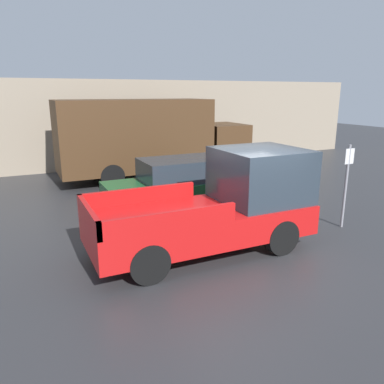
{
  "coord_description": "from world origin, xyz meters",
  "views": [
    {
      "loc": [
        -4.52,
        -6.63,
        3.53
      ],
      "look_at": [
        -0.69,
        1.46,
        1.13
      ],
      "focal_mm": 35.0,
      "sensor_mm": 36.0,
      "label": 1
    }
  ],
  "objects_px": {
    "car": "(179,183)",
    "delivery_truck": "(149,137)",
    "parking_sign": "(346,181)",
    "newspaper_box": "(150,156)",
    "pickup_truck": "(222,205)"
  },
  "relations": [
    {
      "from": "car",
      "to": "parking_sign",
      "type": "xyz_separation_m",
      "value": [
        3.24,
        -3.56,
        0.48
      ]
    },
    {
      "from": "car",
      "to": "newspaper_box",
      "type": "height_order",
      "value": "car"
    },
    {
      "from": "pickup_truck",
      "to": "newspaper_box",
      "type": "distance_m",
      "value": 10.49
    },
    {
      "from": "pickup_truck",
      "to": "parking_sign",
      "type": "height_order",
      "value": "pickup_truck"
    },
    {
      "from": "car",
      "to": "parking_sign",
      "type": "relative_size",
      "value": 2.01
    },
    {
      "from": "car",
      "to": "parking_sign",
      "type": "bearing_deg",
      "value": -47.67
    },
    {
      "from": "parking_sign",
      "to": "newspaper_box",
      "type": "xyz_separation_m",
      "value": [
        -1.79,
        10.53,
        -0.77
      ]
    },
    {
      "from": "car",
      "to": "delivery_truck",
      "type": "bearing_deg",
      "value": 83.05
    },
    {
      "from": "delivery_truck",
      "to": "newspaper_box",
      "type": "distance_m",
      "value": 3.05
    },
    {
      "from": "pickup_truck",
      "to": "newspaper_box",
      "type": "xyz_separation_m",
      "value": [
        1.82,
        10.31,
        -0.55
      ]
    },
    {
      "from": "car",
      "to": "newspaper_box",
      "type": "xyz_separation_m",
      "value": [
        1.45,
        6.97,
        -0.29
      ]
    },
    {
      "from": "delivery_truck",
      "to": "newspaper_box",
      "type": "bearing_deg",
      "value": 70.69
    },
    {
      "from": "pickup_truck",
      "to": "car",
      "type": "distance_m",
      "value": 3.38
    },
    {
      "from": "newspaper_box",
      "to": "pickup_truck",
      "type": "bearing_deg",
      "value": -100.02
    },
    {
      "from": "delivery_truck",
      "to": "newspaper_box",
      "type": "height_order",
      "value": "delivery_truck"
    }
  ]
}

